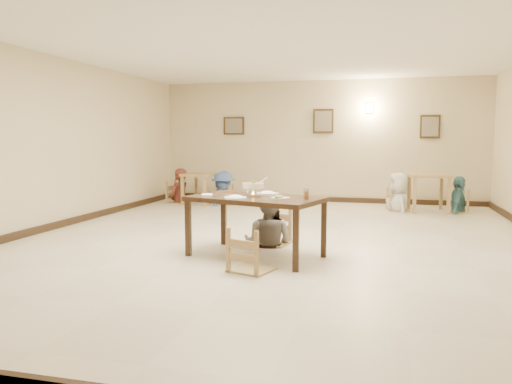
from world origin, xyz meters
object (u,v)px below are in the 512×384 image
(chair_near, at_px, (252,230))
(bg_chair_rl, at_px, (399,190))
(drink_glass, at_px, (306,194))
(bg_table_right, at_px, (429,181))
(curry_warmer, at_px, (253,186))
(bg_diner_b, at_px, (223,171))
(bg_diner_c, at_px, (399,173))
(bg_diner_a, at_px, (179,168))
(main_table, at_px, (256,203))
(bg_chair_lr, at_px, (223,186))
(bg_table_left, at_px, (200,179))
(main_diner, at_px, (268,191))
(bg_chair_rr, at_px, (459,191))
(bg_chair_ll, at_px, (179,182))
(chair_far, at_px, (272,210))
(bg_diner_d, at_px, (459,176))

(chair_near, xyz_separation_m, bg_chair_rl, (1.83, 5.66, -0.03))
(drink_glass, relative_size, bg_table_right, 0.15)
(chair_near, bearing_deg, curry_warmer, -59.59)
(curry_warmer, bearing_deg, chair_near, -76.56)
(bg_diner_b, bearing_deg, bg_diner_c, -86.40)
(bg_diner_a, bearing_deg, bg_table_right, 104.74)
(main_table, bearing_deg, bg_chair_lr, 128.75)
(drink_glass, distance_m, bg_chair_rl, 5.21)
(bg_diner_b, relative_size, bg_diner_c, 0.97)
(main_table, bearing_deg, curry_warmer, -150.49)
(bg_table_left, relative_size, bg_chair_lr, 0.97)
(bg_table_right, height_order, bg_diner_a, bg_diner_a)
(bg_diner_b, bearing_deg, bg_table_left, 98.16)
(chair_near, xyz_separation_m, drink_glass, (0.55, 0.63, 0.37))
(bg_diner_a, bearing_deg, bg_diner_b, 105.95)
(main_diner, bearing_deg, bg_chair_lr, -57.46)
(bg_diner_b, bearing_deg, bg_chair_rr, -85.79)
(bg_diner_a, bearing_deg, bg_chair_lr, 105.95)
(bg_chair_lr, distance_m, bg_diner_b, 0.36)
(bg_chair_ll, bearing_deg, main_diner, -135.06)
(main_table, bearing_deg, main_diner, 106.42)
(chair_far, bearing_deg, main_table, -83.01)
(bg_diner_b, bearing_deg, bg_table_right, -86.35)
(chair_far, height_order, bg_chair_rl, chair_far)
(drink_glass, height_order, bg_diner_d, bg_diner_d)
(curry_warmer, xyz_separation_m, bg_chair_ll, (-3.15, 4.91, -0.43))
(main_diner, distance_m, bg_chair_rr, 5.33)
(bg_table_left, height_order, bg_chair_lr, bg_chair_lr)
(chair_near, distance_m, curry_warmer, 0.85)
(curry_warmer, distance_m, bg_diner_c, 5.35)
(bg_chair_rr, bearing_deg, bg_chair_rl, -76.44)
(bg_chair_lr, bearing_deg, drink_glass, 25.36)
(bg_diner_c, bearing_deg, bg_chair_rr, 75.17)
(chair_near, xyz_separation_m, bg_diner_c, (1.83, 5.66, 0.34))
(bg_table_right, bearing_deg, chair_far, -121.60)
(bg_table_right, height_order, bg_chair_ll, bg_chair_ll)
(bg_chair_rl, bearing_deg, drink_glass, 155.90)
(main_table, distance_m, drink_glass, 0.70)
(drink_glass, distance_m, bg_diner_b, 5.72)
(main_table, bearing_deg, chair_far, 103.07)
(curry_warmer, distance_m, bg_diner_a, 5.84)
(bg_table_right, relative_size, bg_diner_c, 0.54)
(bg_chair_rr, bearing_deg, bg_table_right, -74.22)
(main_table, relative_size, drink_glass, 14.09)
(bg_table_left, distance_m, bg_chair_rr, 5.83)
(bg_table_left, bearing_deg, bg_diner_a, 178.73)
(main_table, bearing_deg, drink_glass, 9.19)
(main_table, height_order, bg_table_left, main_table)
(bg_chair_ll, bearing_deg, bg_diner_c, -82.04)
(bg_chair_lr, xyz_separation_m, bg_diner_d, (5.27, 0.07, 0.33))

